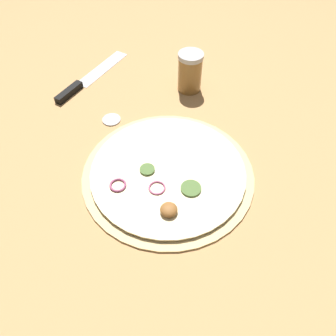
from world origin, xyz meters
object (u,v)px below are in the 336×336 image
object	(u,v)px
pizza	(168,172)
spice_jar	(190,72)
knife	(82,83)
loose_cap	(111,119)

from	to	relation	value
pizza	spice_jar	size ratio (longest dim) A/B	3.46
knife	loose_cap	distance (m)	0.18
knife	spice_jar	size ratio (longest dim) A/B	2.47
pizza	knife	distance (m)	0.41
pizza	loose_cap	size ratio (longest dim) A/B	8.10
pizza	knife	xyz separation A→B (m)	(-0.40, -0.06, -0.00)
loose_cap	spice_jar	bearing A→B (deg)	94.39
knife	loose_cap	world-z (taller)	knife
pizza	loose_cap	bearing A→B (deg)	-169.56
loose_cap	pizza	bearing A→B (deg)	10.44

